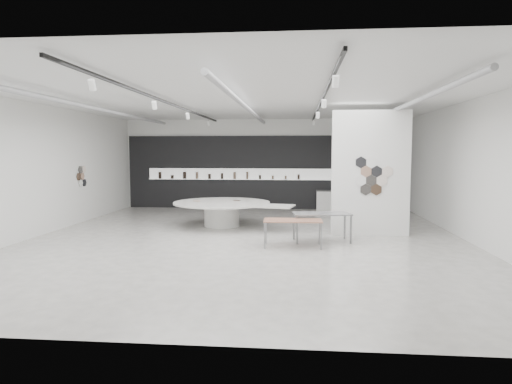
# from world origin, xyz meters

# --- Properties ---
(room) EXTENTS (12.02, 14.02, 3.82)m
(room) POSITION_xyz_m (-0.09, -0.00, 2.07)
(room) COLOR #BCB8B1
(room) RESTS_ON ground
(back_wall_display) EXTENTS (11.80, 0.27, 3.10)m
(back_wall_display) POSITION_xyz_m (-0.08, 6.93, 1.54)
(back_wall_display) COLOR black
(back_wall_display) RESTS_ON ground
(partition_column) EXTENTS (2.20, 0.38, 3.60)m
(partition_column) POSITION_xyz_m (3.50, 1.00, 1.80)
(partition_column) COLOR white
(partition_column) RESTS_ON ground
(display_island) EXTENTS (4.24, 3.68, 0.80)m
(display_island) POSITION_xyz_m (-0.98, 2.12, 0.52)
(display_island) COLOR white
(display_island) RESTS_ON ground
(sample_table_wood) EXTENTS (1.49, 0.77, 0.69)m
(sample_table_wood) POSITION_xyz_m (1.30, -0.89, 0.64)
(sample_table_wood) COLOR #97644E
(sample_table_wood) RESTS_ON ground
(sample_table_stone) EXTENTS (1.60, 0.96, 0.78)m
(sample_table_stone) POSITION_xyz_m (2.07, -0.14, 0.71)
(sample_table_stone) COLOR slate
(sample_table_stone) RESTS_ON ground
(kitchen_counter) EXTENTS (1.48, 0.63, 1.15)m
(kitchen_counter) POSITION_xyz_m (2.90, 6.53, 0.41)
(kitchen_counter) COLOR white
(kitchen_counter) RESTS_ON ground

